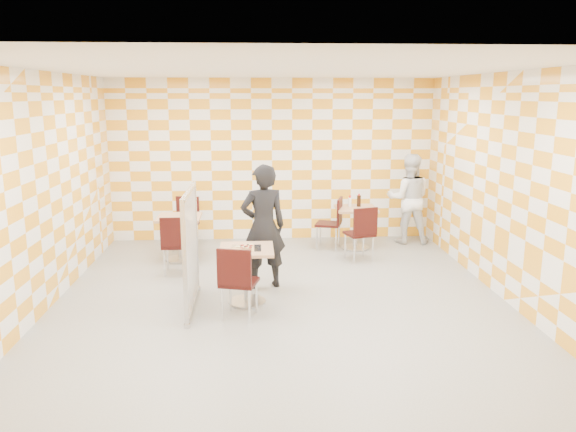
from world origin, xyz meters
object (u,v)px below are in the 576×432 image
(main_table, at_px, (247,266))
(chair_empty_far, at_px, (186,219))
(man_white, at_px, (409,199))
(chair_main_front, at_px, (237,277))
(chair_second_front, at_px, (362,230))
(sport_bottle, at_px, (350,202))
(empty_table, at_px, (180,230))
(man_dark, at_px, (263,227))
(chair_second_side, at_px, (334,219))
(chair_empty_near, at_px, (176,241))
(soda_bottle, at_px, (359,201))
(second_table, at_px, (356,221))
(partition, at_px, (191,249))

(main_table, xyz_separation_m, chair_empty_far, (-1.11, 2.77, 0.04))
(chair_empty_far, xyz_separation_m, man_white, (4.05, 0.17, 0.28))
(main_table, bearing_deg, chair_main_front, -100.92)
(chair_second_front, xyz_separation_m, sport_bottle, (-0.06, 0.91, 0.29))
(empty_table, bearing_deg, man_dark, -45.77)
(empty_table, distance_m, chair_empty_far, 0.74)
(chair_empty_far, bearing_deg, man_dark, -58.01)
(empty_table, bearing_deg, chair_main_front, -68.67)
(chair_main_front, distance_m, chair_second_side, 3.53)
(chair_empty_near, distance_m, chair_empty_far, 1.55)
(chair_main_front, xyz_separation_m, chair_second_side, (1.62, 3.14, 0.00))
(main_table, xyz_separation_m, chair_empty_near, (-1.08, 1.22, 0.04))
(empty_table, height_order, soda_bottle, soda_bottle)
(empty_table, height_order, chair_empty_near, chair_empty_near)
(soda_bottle, bearing_deg, chair_main_front, -122.72)
(man_white, bearing_deg, second_table, 29.10)
(chair_empty_far, bearing_deg, man_white, 2.45)
(main_table, height_order, sport_bottle, sport_bottle)
(chair_second_front, height_order, chair_second_side, same)
(chair_main_front, distance_m, chair_empty_far, 3.49)
(chair_main_front, relative_size, chair_second_front, 1.00)
(second_table, relative_size, sport_bottle, 3.75)
(partition, bearing_deg, empty_table, 101.15)
(empty_table, bearing_deg, sport_bottle, 12.30)
(chair_empty_far, bearing_deg, sport_bottle, -2.05)
(man_white, relative_size, sport_bottle, 8.27)
(chair_second_front, xyz_separation_m, man_dark, (-1.63, -1.13, 0.34))
(main_table, xyz_separation_m, sport_bottle, (1.81, 2.67, 0.33))
(chair_main_front, xyz_separation_m, man_white, (3.06, 3.52, 0.28))
(main_table, height_order, chair_second_side, chair_second_side)
(chair_empty_near, distance_m, sport_bottle, 3.24)
(main_table, xyz_separation_m, man_white, (2.95, 2.94, 0.32))
(main_table, xyz_separation_m, chair_second_front, (1.86, 1.76, 0.04))
(chair_empty_near, bearing_deg, second_table, 24.17)
(chair_empty_far, distance_m, soda_bottle, 3.09)
(chair_main_front, relative_size, chair_empty_near, 1.00)
(soda_bottle, bearing_deg, main_table, -126.50)
(second_table, distance_m, man_white, 1.15)
(second_table, bearing_deg, partition, -134.02)
(empty_table, xyz_separation_m, man_white, (4.08, 0.92, 0.32))
(chair_second_side, relative_size, chair_empty_far, 1.00)
(chair_empty_near, relative_size, partition, 0.60)
(second_table, bearing_deg, chair_second_side, 180.00)
(partition, bearing_deg, main_table, 10.59)
(main_table, distance_m, chair_second_side, 2.97)
(chair_empty_near, relative_size, man_dark, 0.52)
(partition, relative_size, sport_bottle, 7.75)
(second_table, bearing_deg, chair_second_front, -92.88)
(chair_second_front, xyz_separation_m, chair_second_side, (-0.36, 0.81, 0.00))
(main_table, height_order, chair_empty_far, chair_empty_far)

